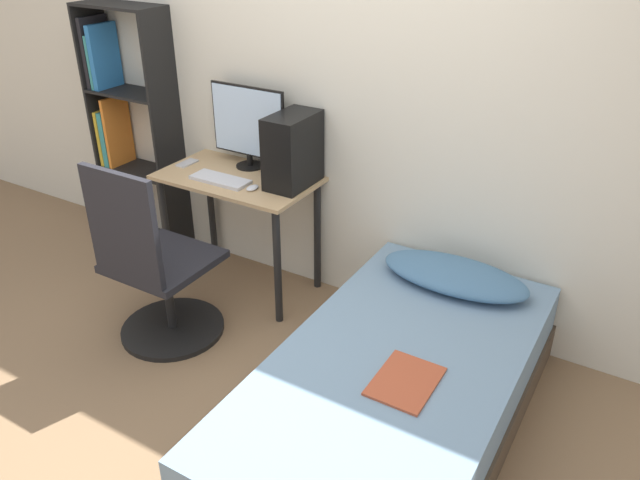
% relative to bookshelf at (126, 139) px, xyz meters
% --- Properties ---
extents(ground_plane, '(14.00, 14.00, 0.00)m').
position_rel_bookshelf_xyz_m(ground_plane, '(1.59, -1.29, -0.74)').
color(ground_plane, '#846647').
extents(wall_back, '(8.00, 0.05, 2.50)m').
position_rel_bookshelf_xyz_m(wall_back, '(1.59, 0.16, 0.51)').
color(wall_back, silver).
rests_on(wall_back, ground_plane).
extents(desk, '(0.94, 0.53, 0.75)m').
position_rel_bookshelf_xyz_m(desk, '(1.06, -0.13, -0.14)').
color(desk, tan).
rests_on(desk, ground_plane).
extents(bookshelf, '(0.60, 0.26, 1.63)m').
position_rel_bookshelf_xyz_m(bookshelf, '(0.00, 0.00, 0.00)').
color(bookshelf, black).
rests_on(bookshelf, ground_plane).
extents(office_chair, '(0.58, 0.58, 1.06)m').
position_rel_bookshelf_xyz_m(office_chair, '(1.01, -0.82, -0.35)').
color(office_chair, black).
rests_on(office_chair, ground_plane).
extents(bed, '(1.00, 1.92, 0.44)m').
position_rel_bookshelf_xyz_m(bed, '(2.42, -0.83, -0.53)').
color(bed, '#4C3D2D').
rests_on(bed, ground_plane).
extents(pillow, '(0.76, 0.36, 0.11)m').
position_rel_bookshelf_xyz_m(pillow, '(2.42, -0.13, -0.25)').
color(pillow, teal).
rests_on(pillow, bed).
extents(magazine, '(0.24, 0.32, 0.01)m').
position_rel_bookshelf_xyz_m(magazine, '(2.52, -0.94, -0.30)').
color(magazine, '#B24C2D').
rests_on(magazine, bed).
extents(monitor, '(0.51, 0.17, 0.49)m').
position_rel_bookshelf_xyz_m(monitor, '(1.03, 0.03, 0.27)').
color(monitor, black).
rests_on(monitor, desk).
extents(keyboard, '(0.36, 0.14, 0.02)m').
position_rel_bookshelf_xyz_m(keyboard, '(1.02, -0.24, 0.01)').
color(keyboard, silver).
rests_on(keyboard, desk).
extents(pc_tower, '(0.20, 0.35, 0.41)m').
position_rel_bookshelf_xyz_m(pc_tower, '(1.41, -0.06, 0.21)').
color(pc_tower, black).
rests_on(pc_tower, desk).
extents(mouse, '(0.06, 0.09, 0.02)m').
position_rel_bookshelf_xyz_m(mouse, '(1.25, -0.24, 0.01)').
color(mouse, silver).
rests_on(mouse, desk).
extents(phone, '(0.07, 0.14, 0.01)m').
position_rel_bookshelf_xyz_m(phone, '(0.67, -0.13, 0.01)').
color(phone, '#B7B7BC').
rests_on(phone, desk).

